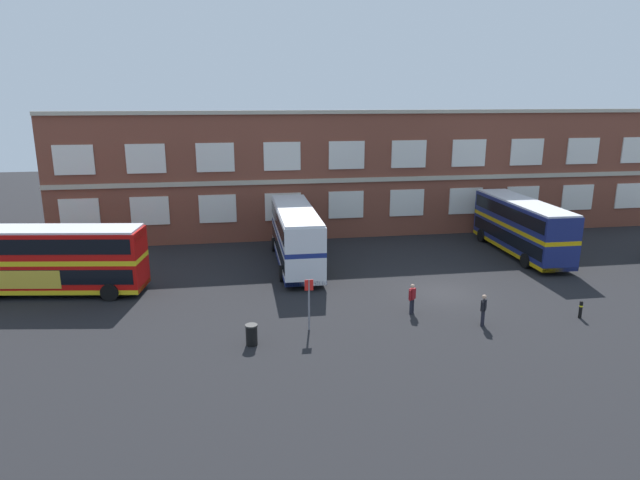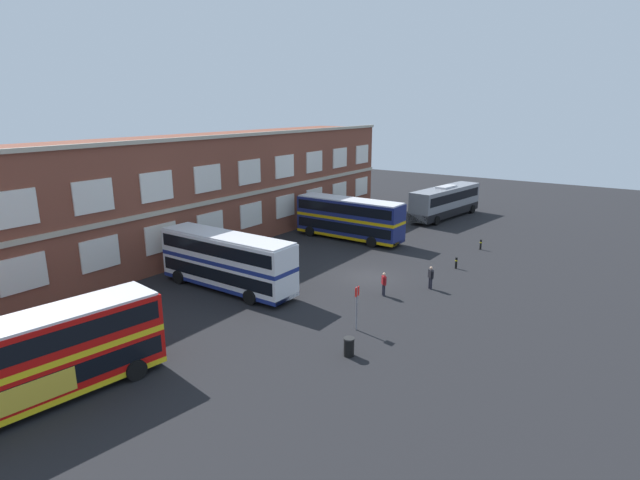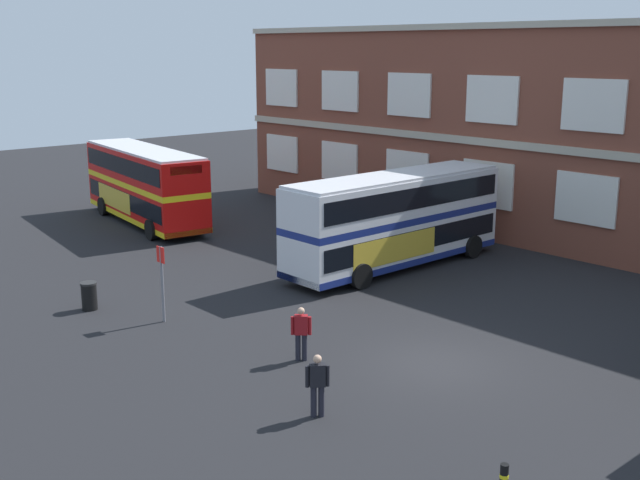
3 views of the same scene
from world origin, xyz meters
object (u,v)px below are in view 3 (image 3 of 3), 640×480
double_decker_middle (395,219)px  waiting_passenger (301,331)px  double_decker_near (145,184)px  second_passenger (317,383)px  station_litter_bin (89,296)px  bus_stand_flag (162,277)px

double_decker_middle → waiting_passenger: (5.20, -9.88, -1.22)m
double_decker_near → double_decker_middle: same height
double_decker_near → waiting_passenger: (20.36, -6.52, -1.22)m
double_decker_near → second_passenger: 25.07m
double_decker_middle → second_passenger: (8.33, -12.04, -1.22)m
waiting_passenger → station_litter_bin: size_ratio=1.65×
double_decker_near → waiting_passenger: size_ratio=6.62×
bus_stand_flag → waiting_passenger: bearing=12.0°
double_decker_near → station_litter_bin: double_decker_near is taller
second_passenger → station_litter_bin: 11.98m
double_decker_middle → bus_stand_flag: size_ratio=4.08×
waiting_passenger → double_decker_middle: bearing=117.8°
double_decker_middle → second_passenger: double_decker_middle is taller
double_decker_near → station_litter_bin: size_ratio=10.93×
bus_stand_flag → double_decker_near: bearing=151.8°
double_decker_middle → second_passenger: 14.69m
double_decker_middle → second_passenger: bearing=-55.3°
double_decker_middle → bus_stand_flag: bearing=-93.4°
bus_stand_flag → station_litter_bin: 3.43m
second_passenger → bus_stand_flag: 9.07m
bus_stand_flag → station_litter_bin: bus_stand_flag is taller
waiting_passenger → station_litter_bin: 9.21m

